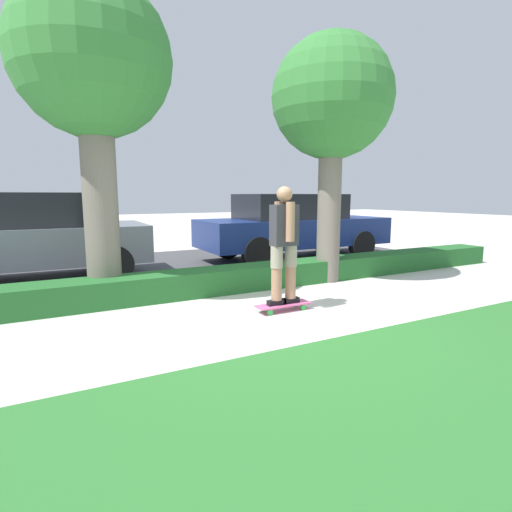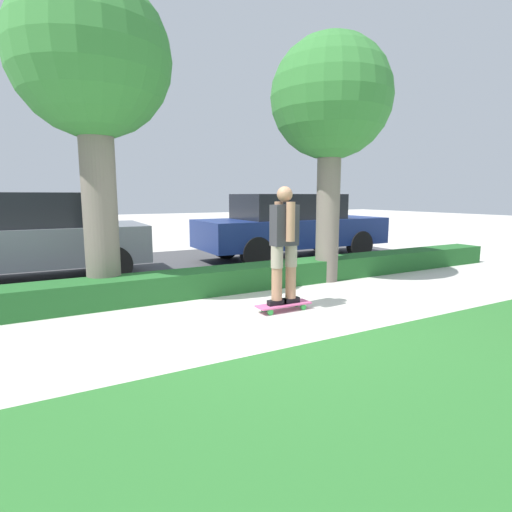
# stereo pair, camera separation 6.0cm
# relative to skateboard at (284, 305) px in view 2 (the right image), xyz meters

# --- Properties ---
(ground_plane) EXTENTS (60.00, 60.00, 0.00)m
(ground_plane) POSITION_rel_skateboard_xyz_m (-0.33, -0.18, -0.08)
(ground_plane) COLOR beige
(grass_lawn_strip) EXTENTS (13.01, 4.00, 0.01)m
(grass_lawn_strip) POSITION_rel_skateboard_xyz_m (-0.33, -3.18, -0.07)
(grass_lawn_strip) COLOR #2D702D
(grass_lawn_strip) RESTS_ON ground_plane
(street_asphalt) EXTENTS (13.01, 5.00, 0.01)m
(street_asphalt) POSITION_rel_skateboard_xyz_m (-0.33, 4.02, -0.08)
(street_asphalt) COLOR #474749
(street_asphalt) RESTS_ON ground_plane
(hedge_row) EXTENTS (13.01, 0.60, 0.39)m
(hedge_row) POSITION_rel_skateboard_xyz_m (-0.33, 1.42, 0.12)
(hedge_row) COLOR #236028
(hedge_row) RESTS_ON ground_plane
(skateboard) EXTENTS (0.78, 0.24, 0.10)m
(skateboard) POSITION_rel_skateboard_xyz_m (0.00, 0.00, 0.00)
(skateboard) COLOR #DB5B93
(skateboard) RESTS_ON ground_plane
(skater_person) EXTENTS (0.48, 0.41, 1.59)m
(skater_person) POSITION_rel_skateboard_xyz_m (-0.00, 0.00, 0.86)
(skater_person) COLOR black
(skater_person) RESTS_ON skateboard
(tree_near) EXTENTS (2.19, 2.19, 4.54)m
(tree_near) POSITION_rel_skateboard_xyz_m (-2.07, 1.72, 3.25)
(tree_near) COLOR #70665B
(tree_near) RESTS_ON ground_plane
(tree_mid) EXTENTS (2.11, 2.11, 4.31)m
(tree_mid) POSITION_rel_skateboard_xyz_m (1.76, 1.29, 3.08)
(tree_mid) COLOR #70665B
(tree_mid) RESTS_ON ground_plane
(parked_car_front) EXTENTS (3.85, 1.98, 1.61)m
(parked_car_front) POSITION_rel_skateboard_xyz_m (-2.99, 3.74, 0.76)
(parked_car_front) COLOR slate
(parked_car_front) RESTS_ON ground_plane
(parked_car_middle) EXTENTS (4.76, 1.81, 1.60)m
(parked_car_middle) POSITION_rel_skateboard_xyz_m (2.63, 3.77, 0.75)
(parked_car_middle) COLOR navy
(parked_car_middle) RESTS_ON ground_plane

